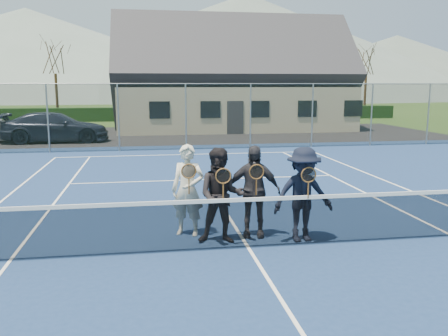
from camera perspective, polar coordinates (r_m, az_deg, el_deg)
The scene contains 20 objects.
ground at distance 28.28m, azimuth -5.66°, elevation 3.95°, with size 220.00×220.00×0.00m, color #2D4A1A.
court_surface at distance 8.77m, azimuth 2.95°, elevation -9.66°, with size 30.00×30.00×0.02m, color navy.
tarmac_carpark at distance 28.31m, azimuth -13.78°, elevation 3.72°, with size 40.00×12.00×0.01m, color black.
hedge_row at distance 40.18m, azimuth -6.79°, elevation 6.50°, with size 40.00×1.20×1.10m, color black.
hill_west at distance 105.83m, azimuth -22.51°, elevation 12.53°, with size 110.00×110.00×18.00m, color slate.
hill_centre at distance 105.65m, azimuth 2.72°, elevation 14.36°, with size 120.00×120.00×22.00m, color #576860.
hill_east at distance 117.74m, azimuth 19.96°, elevation 11.38°, with size 90.00×90.00×14.00m, color #516259.
car_c at distance 26.15m, azimuth -19.61°, elevation 4.63°, with size 2.17×5.35×1.55m, color black.
court_markings at distance 8.77m, azimuth 2.95°, elevation -9.57°, with size 11.03×23.83×0.01m.
tennis_net at distance 8.61m, azimuth 2.98°, elevation -6.34°, with size 11.68×0.08×1.10m.
perimeter_fence at distance 21.69m, azimuth -4.61°, elevation 6.18°, with size 30.07×0.07×3.02m.
clubhouse at distance 32.60m, azimuth 0.94°, elevation 11.81°, with size 15.60×8.20×7.70m.
tree_b at distance 41.80m, azimuth -19.78°, elevation 13.32°, with size 3.20×3.20×7.77m.
tree_c at distance 41.34m, azimuth -4.15°, elevation 13.91°, with size 3.20×3.20×7.77m.
tree_d at distance 43.41m, azimuth 9.50°, elevation 13.61°, with size 3.20×3.20×7.77m.
tree_e at distance 45.67m, azimuth 16.84°, elevation 13.14°, with size 3.20×3.20×7.77m.
player_a at distance 9.31m, azimuth -4.37°, elevation -2.68°, with size 0.77×0.65×1.80m.
player_b at distance 8.81m, azimuth -0.37°, elevation -3.38°, with size 1.00×0.85×1.80m.
player_c at distance 9.23m, azimuth 3.52°, elevation -2.79°, with size 1.13×0.66×1.80m.
player_d at distance 9.04m, azimuth 9.50°, elevation -3.17°, with size 1.20×0.74×1.80m.
Camera 1 is at (-1.77, -8.07, 2.96)m, focal length 38.00 mm.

